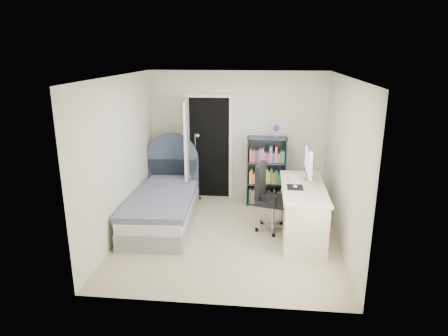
# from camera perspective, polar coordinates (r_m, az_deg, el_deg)

# --- Properties ---
(room_shell) EXTENTS (3.50, 3.70, 2.60)m
(room_shell) POSITION_cam_1_polar(r_m,az_deg,el_deg) (6.04, 0.64, 1.01)
(room_shell) COLOR tan
(room_shell) RESTS_ON ground
(door) EXTENTS (0.92, 0.83, 2.06)m
(door) POSITION_cam_1_polar(r_m,az_deg,el_deg) (7.65, -4.17, 2.63)
(door) COLOR black
(door) RESTS_ON ground
(bed) EXTENTS (1.14, 2.25, 1.36)m
(bed) POSITION_cam_1_polar(r_m,az_deg,el_deg) (6.98, -8.71, -5.20)
(bed) COLOR gray
(bed) RESTS_ON ground
(nightstand) EXTENTS (0.39, 0.39, 0.57)m
(nightstand) POSITION_cam_1_polar(r_m,az_deg,el_deg) (7.99, -6.40, -1.74)
(nightstand) COLOR #D2B381
(nightstand) RESTS_ON ground
(floor_lamp) EXTENTS (0.19, 0.19, 1.34)m
(floor_lamp) POSITION_cam_1_polar(r_m,az_deg,el_deg) (7.82, -3.92, -0.75)
(floor_lamp) COLOR silver
(floor_lamp) RESTS_ON ground
(bookcase) EXTENTS (0.73, 0.31, 1.56)m
(bookcase) POSITION_cam_1_polar(r_m,az_deg,el_deg) (7.61, 6.06, -0.89)
(bookcase) COLOR #313A43
(bookcase) RESTS_ON ground
(desk) EXTENTS (0.67, 1.68, 1.38)m
(desk) POSITION_cam_1_polar(r_m,az_deg,el_deg) (6.49, 11.12, -5.67)
(desk) COLOR beige
(desk) RESTS_ON ground
(office_chair) EXTENTS (0.61, 0.63, 1.12)m
(office_chair) POSITION_cam_1_polar(r_m,az_deg,el_deg) (6.55, 6.31, -3.71)
(office_chair) COLOR silver
(office_chair) RESTS_ON ground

